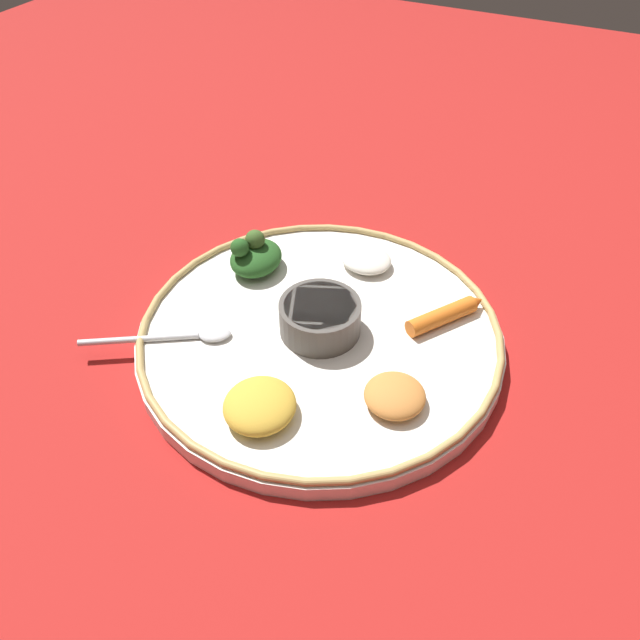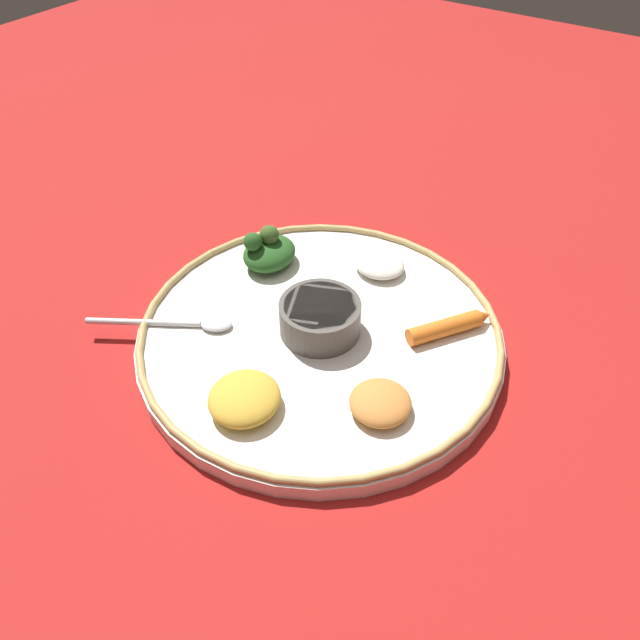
% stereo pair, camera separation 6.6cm
% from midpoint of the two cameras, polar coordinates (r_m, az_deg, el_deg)
% --- Properties ---
extents(ground_plane, '(2.40, 2.40, 0.00)m').
position_cam_midpoint_polar(ground_plane, '(0.68, -2.77, -2.15)').
color(ground_plane, maroon).
extents(platter, '(0.39, 0.39, 0.02)m').
position_cam_midpoint_polar(platter, '(0.68, -2.79, -1.62)').
color(platter, white).
rests_on(platter, ground_plane).
extents(platter_rim, '(0.39, 0.39, 0.01)m').
position_cam_midpoint_polar(platter_rim, '(0.67, -2.82, -0.89)').
color(platter_rim, tan).
rests_on(platter_rim, platter).
extents(center_bowl, '(0.09, 0.09, 0.04)m').
position_cam_midpoint_polar(center_bowl, '(0.66, -2.87, 0.20)').
color(center_bowl, '#4C4742').
rests_on(center_bowl, platter).
extents(spoon, '(0.10, 0.14, 0.01)m').
position_cam_midpoint_polar(spoon, '(0.68, -15.34, -1.57)').
color(spoon, silver).
rests_on(spoon, platter).
extents(greens_pile, '(0.07, 0.06, 0.05)m').
position_cam_midpoint_polar(greens_pile, '(0.75, -8.50, 5.71)').
color(greens_pile, '#23511E').
rests_on(greens_pile, platter).
extents(carrot_near_spoon, '(0.09, 0.07, 0.02)m').
position_cam_midpoint_polar(carrot_near_spoon, '(0.68, 8.74, 0.38)').
color(carrot_near_spoon, orange).
rests_on(carrot_near_spoon, platter).
extents(mound_rice_white, '(0.06, 0.07, 0.02)m').
position_cam_midpoint_polar(mound_rice_white, '(0.75, 1.53, 5.50)').
color(mound_rice_white, silver).
rests_on(mound_rice_white, platter).
extents(mound_lentil_yellow, '(0.08, 0.08, 0.03)m').
position_cam_midpoint_polar(mound_lentil_yellow, '(0.59, -8.52, -7.98)').
color(mound_lentil_yellow, gold).
rests_on(mound_lentil_yellow, platter).
extents(mound_squash, '(0.07, 0.07, 0.02)m').
position_cam_midpoint_polar(mound_squash, '(0.59, 3.67, -7.05)').
color(mound_squash, '#C67A38').
rests_on(mound_squash, platter).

